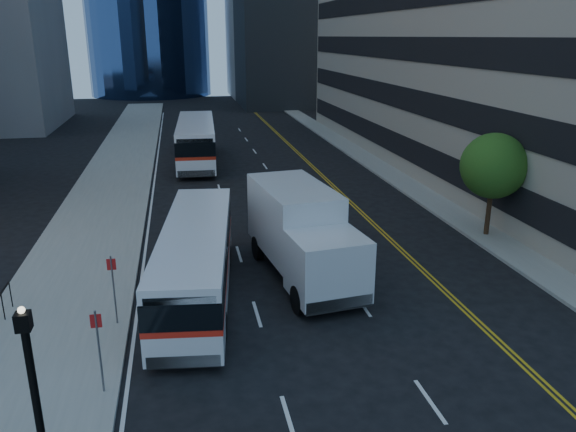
% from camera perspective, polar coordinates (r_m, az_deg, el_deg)
% --- Properties ---
extents(ground, '(160.00, 160.00, 0.00)m').
position_cam_1_polar(ground, '(19.79, 7.96, -11.58)').
color(ground, black).
rests_on(ground, ground).
extents(sidewalk_west, '(5.00, 90.00, 0.15)m').
position_cam_1_polar(sidewalk_west, '(42.59, -16.97, 4.04)').
color(sidewalk_west, gray).
rests_on(sidewalk_west, ground).
extents(sidewalk_east, '(2.00, 90.00, 0.15)m').
position_cam_1_polar(sidewalk_east, '(44.88, 8.68, 5.30)').
color(sidewalk_east, gray).
rests_on(sidewalk_east, ground).
extents(street_tree, '(3.20, 3.20, 5.10)m').
position_cam_1_polar(street_tree, '(29.08, 20.17, 4.79)').
color(street_tree, '#332114').
rests_on(street_tree, sidewalk_east).
extents(lamp_post, '(0.28, 0.28, 4.56)m').
position_cam_1_polar(lamp_post, '(12.75, -24.20, -16.92)').
color(lamp_post, black).
rests_on(lamp_post, sidewalk_west).
extents(bus_front, '(3.65, 11.21, 2.84)m').
position_cam_1_polar(bus_front, '(21.74, -9.29, -4.32)').
color(bus_front, silver).
rests_on(bus_front, ground).
extents(bus_rear, '(3.35, 12.85, 3.28)m').
position_cam_1_polar(bus_rear, '(45.29, -9.30, 7.60)').
color(bus_rear, white).
rests_on(bus_rear, ground).
extents(box_truck, '(3.63, 8.02, 3.70)m').
position_cam_1_polar(box_truck, '(23.02, 1.42, -1.74)').
color(box_truck, silver).
rests_on(box_truck, ground).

